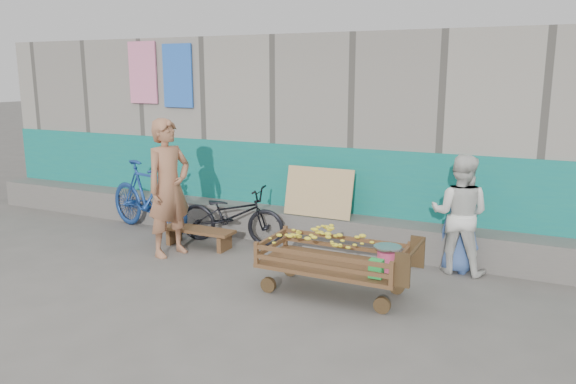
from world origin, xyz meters
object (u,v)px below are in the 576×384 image
at_px(bench, 199,233).
at_px(child, 458,234).
at_px(vendor_man, 169,188).
at_px(banana_cart, 330,250).
at_px(woman, 460,214).
at_px(bicycle_blue, 148,197).
at_px(bicycle_dark, 231,215).

distance_m(bench, child, 3.56).
bearing_deg(vendor_man, banana_cart, -82.72).
height_order(woman, bicycle_blue, woman).
relative_size(bench, woman, 0.73).
relative_size(banana_cart, vendor_man, 0.94).
distance_m(child, bicycle_blue, 4.69).
distance_m(vendor_man, woman, 3.79).
xyz_separation_m(woman, bicycle_dark, (-3.17, -0.17, -0.32)).
relative_size(child, bicycle_blue, 0.54).
height_order(banana_cart, bicycle_blue, bicycle_blue).
bearing_deg(banana_cart, bicycle_dark, 149.80).
bearing_deg(child, bicycle_dark, 15.50).
bearing_deg(bicycle_dark, banana_cart, -129.52).
relative_size(banana_cart, bench, 1.61).
relative_size(vendor_man, woman, 1.25).
bearing_deg(bench, bicycle_dark, 47.62).
bearing_deg(bicycle_blue, vendor_man, -114.26).
xyz_separation_m(bench, woman, (3.51, 0.54, 0.54)).
bearing_deg(bench, child, 8.73).
xyz_separation_m(banana_cart, bench, (-2.33, 0.80, -0.31)).
height_order(banana_cart, bench, banana_cart).
bearing_deg(woman, bicycle_dark, 4.64).
bearing_deg(banana_cart, bench, 161.10).
bearing_deg(bicycle_dark, bench, 128.30).
bearing_deg(bicycle_blue, woman, -74.10).
relative_size(banana_cart, bicycle_blue, 0.95).
bearing_deg(bicycle_blue, banana_cart, -94.55).
xyz_separation_m(banana_cart, child, (1.18, 1.34, -0.01)).
xyz_separation_m(woman, bicycle_blue, (-4.69, -0.17, -0.19)).
bearing_deg(bicycle_blue, child, -74.10).
bearing_deg(vendor_man, bicycle_blue, 67.35).
xyz_separation_m(vendor_man, woman, (3.65, 0.98, -0.19)).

